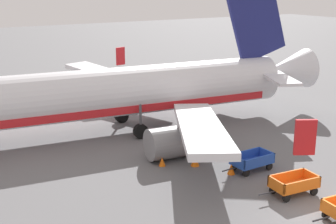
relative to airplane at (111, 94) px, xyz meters
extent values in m
plane|color=slate|center=(2.97, -17.82, -3.05)|extent=(220.00, 220.00, 0.00)
cylinder|color=silver|center=(-1.02, 0.12, 0.10)|extent=(30.23, 7.30, 3.70)
cube|color=red|center=(-1.02, 0.12, -0.92)|extent=(27.23, 6.76, 0.56)
cone|color=silver|center=(16.00, -1.95, 0.60)|extent=(4.89, 4.03, 3.52)
cube|color=silver|center=(2.06, -8.66, -0.57)|extent=(8.57, 12.63, 1.35)
cube|color=red|center=(3.88, -15.43, 0.38)|extent=(1.06, 0.71, 1.90)
cylinder|color=gray|center=(1.03, -6.97, -1.92)|extent=(3.43, 2.47, 2.10)
cube|color=silver|center=(4.08, 7.91, -0.57)|extent=(5.89, 13.23, 1.35)
cube|color=red|center=(7.48, 14.05, 0.38)|extent=(1.11, 0.48, 1.90)
cylinder|color=gray|center=(2.67, 6.51, -1.92)|extent=(3.43, 2.47, 2.10)
cube|color=navy|center=(12.67, -1.55, 4.85)|extent=(5.98, 1.08, 6.88)
cube|color=silver|center=(12.49, -4.75, 0.70)|extent=(3.83, 5.47, 0.24)
cube|color=silver|center=(13.26, 1.61, 0.70)|extent=(2.76, 5.45, 0.24)
cylinder|color=#4C4C51|center=(1.19, -2.36, -1.48)|extent=(0.20, 0.20, 2.04)
cylinder|color=black|center=(1.19, -2.36, -2.50)|extent=(1.15, 0.58, 1.10)
cylinder|color=#4C4C51|center=(1.72, 2.01, -1.48)|extent=(0.20, 0.20, 2.04)
cylinder|color=black|center=(1.72, 2.01, -2.50)|extent=(1.15, 0.58, 1.10)
cube|color=orange|center=(2.97, -18.18, -2.26)|extent=(0.24, 1.40, 0.55)
cylinder|color=#2D2D33|center=(2.38, -18.12, -2.61)|extent=(1.00, 0.18, 0.08)
cylinder|color=black|center=(3.29, -17.65, -2.83)|extent=(0.45, 0.20, 0.44)
cube|color=orange|center=(3.90, -14.91, -2.57)|extent=(2.63, 1.64, 0.08)
cube|color=orange|center=(3.84, -15.56, -2.26)|extent=(2.50, 0.35, 0.55)
cube|color=orange|center=(3.97, -14.27, -2.26)|extent=(2.50, 0.35, 0.55)
cube|color=orange|center=(2.71, -14.80, -2.26)|extent=(0.24, 1.40, 0.55)
cube|color=orange|center=(5.10, -15.03, -2.26)|extent=(0.24, 1.40, 0.55)
cylinder|color=#2D2D33|center=(2.11, -14.74, -2.61)|extent=(1.00, 0.18, 0.08)
cylinder|color=black|center=(2.92, -15.38, -2.83)|extent=(0.45, 0.20, 0.44)
cylinder|color=black|center=(3.03, -14.26, -2.83)|extent=(0.45, 0.20, 0.44)
cylinder|color=black|center=(4.78, -15.56, -2.83)|extent=(0.45, 0.20, 0.44)
cylinder|color=black|center=(4.89, -14.45, -2.83)|extent=(0.45, 0.20, 0.44)
cube|color=#234CB2|center=(4.21, -11.16, -2.57)|extent=(2.53, 1.46, 0.08)
cube|color=#234CB2|center=(4.23, -11.81, -2.26)|extent=(2.50, 0.16, 0.55)
cube|color=#234CB2|center=(4.20, -10.51, -2.26)|extent=(2.50, 0.16, 0.55)
cube|color=#234CB2|center=(3.01, -11.19, -2.26)|extent=(0.13, 1.40, 0.55)
cube|color=#234CB2|center=(5.41, -11.13, -2.26)|extent=(0.13, 1.40, 0.55)
cylinder|color=#2D2D33|center=(2.41, -11.20, -2.61)|extent=(1.00, 0.10, 0.08)
cylinder|color=black|center=(3.29, -11.74, -2.83)|extent=(0.44, 0.17, 0.44)
cylinder|color=black|center=(3.26, -10.62, -2.83)|extent=(0.44, 0.17, 0.44)
cylinder|color=black|center=(5.16, -11.70, -2.83)|extent=(0.44, 0.17, 0.44)
cylinder|color=black|center=(5.14, -10.58, -2.83)|extent=(0.44, 0.17, 0.44)
cone|color=orange|center=(1.63, -8.80, -2.69)|extent=(0.55, 0.55, 0.72)
cone|color=orange|center=(-0.15, -7.73, -2.77)|extent=(0.44, 0.44, 0.57)
cone|color=orange|center=(2.76, -10.99, -2.74)|extent=(0.48, 0.48, 0.63)
camera|label=1|loc=(-13.81, -30.99, 8.07)|focal=49.31mm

